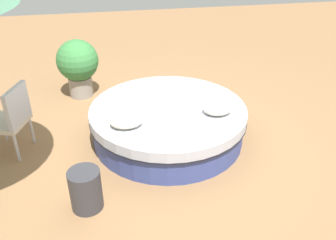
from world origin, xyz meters
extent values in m
plane|color=olive|center=(0.00, 0.00, 0.00)|extent=(16.00, 16.00, 0.00)
cylinder|color=#38478C|center=(0.00, 0.00, 0.18)|extent=(2.17, 2.17, 0.36)
cylinder|color=black|center=(0.00, 0.00, 0.36)|extent=(2.25, 2.25, 0.02)
cylinder|color=#B2B7C6|center=(0.00, 0.00, 0.44)|extent=(2.24, 2.24, 0.15)
ellipsoid|color=beige|center=(-0.62, -0.39, 0.59)|extent=(0.43, 0.33, 0.16)
ellipsoid|color=beige|center=(0.64, -0.28, 0.59)|extent=(0.40, 0.34, 0.14)
cylinder|color=#B7B7BC|center=(-2.34, 0.38, 0.21)|extent=(0.04, 0.04, 0.42)
cylinder|color=#B7B7BC|center=(-2.09, -0.17, 0.21)|extent=(0.04, 0.04, 0.42)
cylinder|color=#B7B7BC|center=(-1.95, 0.25, 0.21)|extent=(0.04, 0.04, 0.42)
cube|color=beige|center=(-2.21, 0.11, 0.45)|extent=(0.64, 0.65, 0.06)
cube|color=#B7B7BC|center=(-2.01, 0.04, 0.73)|extent=(0.22, 0.51, 0.50)
cylinder|color=gray|center=(-1.29, 1.71, 0.18)|extent=(0.42, 0.42, 0.37)
sphere|color=#387A3D|center=(-1.29, 1.71, 0.67)|extent=(0.73, 0.73, 0.73)
cylinder|color=#333338|center=(-1.17, -1.23, 0.25)|extent=(0.36, 0.36, 0.50)
camera|label=1|loc=(-0.84, -4.37, 2.92)|focal=38.06mm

